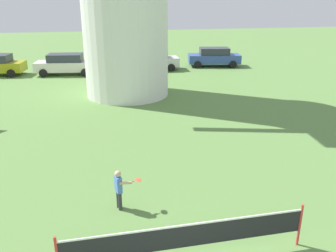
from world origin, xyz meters
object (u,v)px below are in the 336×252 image
at_px(player_far, 119,187).
at_px(parked_car_cream, 66,64).
at_px(tennis_net, 187,236).
at_px(parked_car_blue, 214,57).
at_px(parked_car_silver, 152,60).

distance_m(player_far, parked_car_cream, 19.15).
xyz_separation_m(tennis_net, parked_car_blue, (8.35, 22.29, 0.12)).
height_order(player_far, parked_car_silver, parked_car_silver).
height_order(player_far, parked_car_cream, parked_car_cream).
xyz_separation_m(parked_car_silver, parked_car_blue, (5.43, 0.47, 0.00)).
xyz_separation_m(parked_car_cream, parked_car_blue, (12.13, 0.89, -0.00)).
height_order(parked_car_silver, parked_car_blue, same).
relative_size(parked_car_cream, parked_car_silver, 1.08).
distance_m(player_far, parked_car_silver, 19.85).
height_order(tennis_net, parked_car_cream, parked_car_cream).
distance_m(parked_car_cream, parked_car_silver, 6.72).
xyz_separation_m(player_far, parked_car_silver, (4.20, 19.40, 0.14)).
xyz_separation_m(player_far, parked_car_blue, (9.62, 19.87, 0.14)).
distance_m(tennis_net, player_far, 2.73).
height_order(parked_car_cream, parked_car_silver, same).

